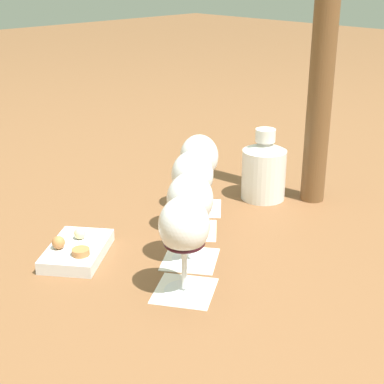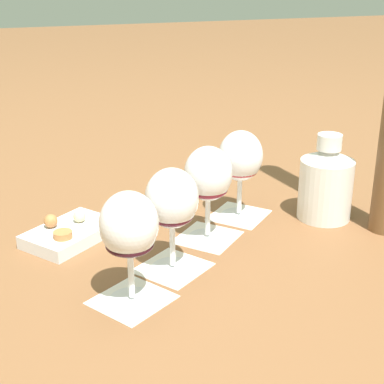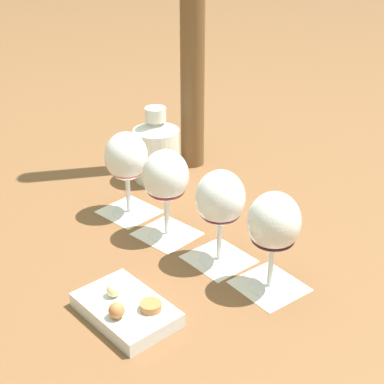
{
  "view_description": "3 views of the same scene",
  "coord_description": "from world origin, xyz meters",
  "px_view_note": "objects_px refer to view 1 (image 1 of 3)",
  "views": [
    {
      "loc": [
        0.79,
        -0.78,
        0.56
      ],
      "look_at": [
        0.0,
        -0.0,
        0.12
      ],
      "focal_mm": 55.0,
      "sensor_mm": 36.0,
      "label": 1
    },
    {
      "loc": [
        0.9,
        -0.31,
        0.5
      ],
      "look_at": [
        0.0,
        -0.0,
        0.12
      ],
      "focal_mm": 55.0,
      "sensor_mm": 36.0,
      "label": 2
    },
    {
      "loc": [
        -0.08,
        -0.96,
        0.61
      ],
      "look_at": [
        0.0,
        -0.0,
        0.12
      ],
      "focal_mm": 55.0,
      "sensor_mm": 36.0,
      "label": 3
    }
  ],
  "objects_px": {
    "wine_glass_0": "(199,160)",
    "wine_glass_3": "(184,230)",
    "wine_glass_1": "(192,179)",
    "ceramic_vase": "(264,169)",
    "umbrella_pole": "(326,26)",
    "wine_glass_2": "(190,203)",
    "snack_dish": "(77,250)"
  },
  "relations": [
    {
      "from": "wine_glass_0",
      "to": "wine_glass_3",
      "type": "relative_size",
      "value": 1.0
    },
    {
      "from": "wine_glass_0",
      "to": "wine_glass_1",
      "type": "bearing_deg",
      "value": -51.81
    },
    {
      "from": "ceramic_vase",
      "to": "umbrella_pole",
      "type": "distance_m",
      "value": 0.36
    },
    {
      "from": "umbrella_pole",
      "to": "wine_glass_0",
      "type": "bearing_deg",
      "value": -122.66
    },
    {
      "from": "wine_glass_2",
      "to": "wine_glass_1",
      "type": "bearing_deg",
      "value": 133.41
    },
    {
      "from": "wine_glass_3",
      "to": "wine_glass_1",
      "type": "bearing_deg",
      "value": 132.13
    },
    {
      "from": "wine_glass_3",
      "to": "wine_glass_2",
      "type": "bearing_deg",
      "value": 130.68
    },
    {
      "from": "wine_glass_0",
      "to": "umbrella_pole",
      "type": "relative_size",
      "value": 0.22
    },
    {
      "from": "umbrella_pole",
      "to": "wine_glass_3",
      "type": "bearing_deg",
      "value": -80.11
    },
    {
      "from": "ceramic_vase",
      "to": "umbrella_pole",
      "type": "xyz_separation_m",
      "value": [
        0.09,
        0.08,
        0.34
      ]
    },
    {
      "from": "wine_glass_0",
      "to": "wine_glass_1",
      "type": "distance_m",
      "value": 0.12
    },
    {
      "from": "wine_glass_2",
      "to": "snack_dish",
      "type": "bearing_deg",
      "value": -137.95
    },
    {
      "from": "wine_glass_1",
      "to": "wine_glass_3",
      "type": "height_order",
      "value": "same"
    },
    {
      "from": "wine_glass_3",
      "to": "ceramic_vase",
      "type": "bearing_deg",
      "value": 112.25
    },
    {
      "from": "wine_glass_0",
      "to": "wine_glass_1",
      "type": "xyz_separation_m",
      "value": [
        0.08,
        -0.1,
        0.0
      ]
    },
    {
      "from": "wine_glass_0",
      "to": "wine_glass_3",
      "type": "bearing_deg",
      "value": -49.16
    },
    {
      "from": "wine_glass_0",
      "to": "wine_glass_3",
      "type": "xyz_separation_m",
      "value": [
        0.25,
        -0.29,
        0.0
      ]
    },
    {
      "from": "snack_dish",
      "to": "umbrella_pole",
      "type": "height_order",
      "value": "umbrella_pole"
    },
    {
      "from": "wine_glass_2",
      "to": "wine_glass_3",
      "type": "height_order",
      "value": "same"
    },
    {
      "from": "wine_glass_0",
      "to": "ceramic_vase",
      "type": "relative_size",
      "value": 1.01
    },
    {
      "from": "snack_dish",
      "to": "umbrella_pole",
      "type": "distance_m",
      "value": 0.73
    },
    {
      "from": "wine_glass_0",
      "to": "umbrella_pole",
      "type": "height_order",
      "value": "umbrella_pole"
    },
    {
      "from": "wine_glass_2",
      "to": "umbrella_pole",
      "type": "bearing_deg",
      "value": 91.9
    },
    {
      "from": "wine_glass_0",
      "to": "umbrella_pole",
      "type": "xyz_separation_m",
      "value": [
        0.16,
        0.24,
        0.3
      ]
    },
    {
      "from": "wine_glass_3",
      "to": "ceramic_vase",
      "type": "height_order",
      "value": "wine_glass_3"
    },
    {
      "from": "wine_glass_1",
      "to": "snack_dish",
      "type": "relative_size",
      "value": 0.91
    },
    {
      "from": "ceramic_vase",
      "to": "wine_glass_1",
      "type": "bearing_deg",
      "value": -87.23
    },
    {
      "from": "wine_glass_0",
      "to": "snack_dish",
      "type": "distance_m",
      "value": 0.36
    },
    {
      "from": "ceramic_vase",
      "to": "wine_glass_2",
      "type": "bearing_deg",
      "value": -73.56
    },
    {
      "from": "wine_glass_2",
      "to": "ceramic_vase",
      "type": "height_order",
      "value": "wine_glass_2"
    },
    {
      "from": "wine_glass_0",
      "to": "ceramic_vase",
      "type": "bearing_deg",
      "value": 68.19
    },
    {
      "from": "wine_glass_0",
      "to": "wine_glass_3",
      "type": "height_order",
      "value": "same"
    }
  ]
}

